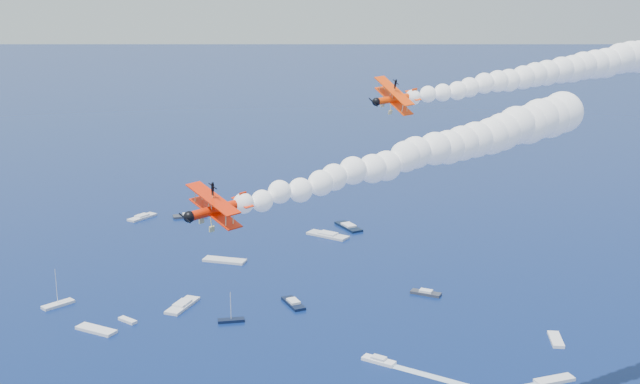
{
  "coord_description": "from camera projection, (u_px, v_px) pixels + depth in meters",
  "views": [
    {
      "loc": [
        -1.98,
        -86.01,
        78.28
      ],
      "look_at": [
        3.34,
        13.38,
        52.1
      ],
      "focal_mm": 45.66,
      "sensor_mm": 36.0,
      "label": 1
    }
  ],
  "objects": [
    {
      "name": "smoke_trail_lead",
      "position": [
        554.0,
        72.0,
        130.15
      ],
      "size": [
        62.68,
        50.1,
        10.69
      ],
      "primitive_type": null,
      "rotation": [
        0.0,
        0.0,
        3.58
      ],
      "color": "white"
    },
    {
      "name": "spectator_boats",
      "position": [
        222.0,
        281.0,
        216.15
      ],
      "size": [
        226.0,
        166.0,
        0.7
      ],
      "color": "white",
      "rests_on": "ground"
    },
    {
      "name": "smoke_trail_trail",
      "position": [
        426.0,
        152.0,
        102.89
      ],
      "size": [
        63.02,
        58.89,
        10.69
      ],
      "primitive_type": null,
      "rotation": [
        0.0,
        0.0,
        3.73
      ],
      "color": "white"
    },
    {
      "name": "biplane_lead",
      "position": [
        396.0,
        99.0,
        116.88
      ],
      "size": [
        10.74,
        11.93,
        8.35
      ],
      "primitive_type": null,
      "rotation": [
        -0.39,
        0.07,
        3.58
      ],
      "color": "#FF3D05"
    },
    {
      "name": "biplane_trail",
      "position": [
        217.0,
        209.0,
        85.9
      ],
      "size": [
        11.34,
        12.16,
        7.2
      ],
      "primitive_type": null,
      "rotation": [
        -0.19,
        0.07,
        3.73
      ],
      "color": "red"
    }
  ]
}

